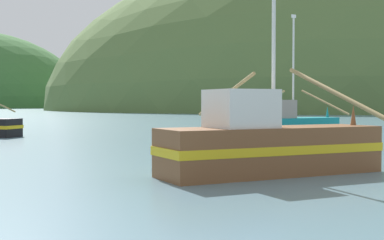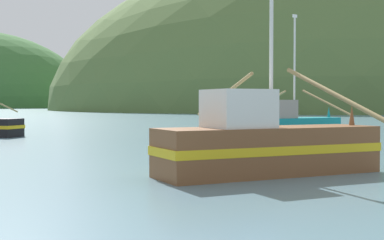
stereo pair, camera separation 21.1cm
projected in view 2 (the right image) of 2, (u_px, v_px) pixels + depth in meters
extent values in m
ellipsoid|color=#516B38|center=(368.00, 110.00, 174.48)|extent=(201.15, 160.92, 100.36)
cube|color=brown|center=(269.00, 151.00, 17.07)|extent=(7.31, 5.16, 1.48)
cube|color=gold|center=(269.00, 148.00, 17.07)|extent=(7.38, 5.21, 0.27)
cone|color=brown|center=(352.00, 115.00, 18.47)|extent=(0.27, 0.27, 0.70)
cube|color=silver|center=(238.00, 109.00, 16.54)|extent=(2.39, 2.38, 1.16)
cylinder|color=silver|center=(271.00, 33.00, 16.98)|extent=(0.12, 0.12, 5.86)
cylinder|color=#997F4C|center=(223.00, 96.00, 19.68)|extent=(1.95, 3.53, 1.53)
cylinder|color=#997F4C|center=(333.00, 93.00, 14.36)|extent=(1.95, 3.53, 1.53)
cube|color=#147F84|center=(294.00, 128.00, 34.17)|extent=(6.30, 4.90, 1.29)
cube|color=white|center=(294.00, 127.00, 34.16)|extent=(6.36, 4.95, 0.23)
cone|color=#147F84|center=(329.00, 112.00, 35.66)|extent=(0.28, 0.28, 0.70)
cube|color=gray|center=(281.00, 109.00, 33.61)|extent=(2.00, 1.99, 1.12)
cylinder|color=silver|center=(295.00, 68.00, 34.06)|extent=(0.12, 0.12, 6.19)
cube|color=white|center=(295.00, 16.00, 33.95)|extent=(0.32, 0.22, 0.20)
cylinder|color=#997F4C|center=(267.00, 102.00, 36.42)|extent=(2.18, 3.24, 1.49)
cylinder|color=#997F4C|center=(325.00, 102.00, 31.81)|extent=(2.18, 3.24, 1.49)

